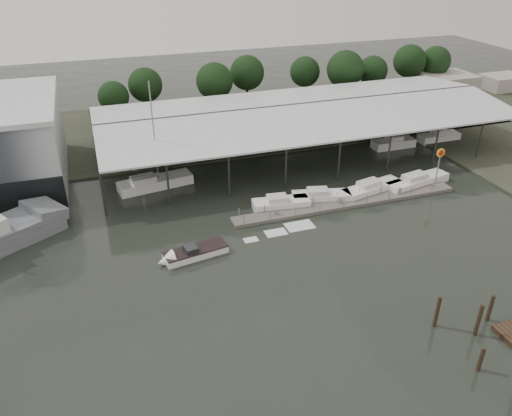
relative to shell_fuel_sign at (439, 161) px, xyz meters
name	(u,v)px	position (x,y,z in m)	size (l,w,h in m)	color
ground	(253,279)	(-27.00, -9.99, -3.93)	(200.00, 200.00, 0.00)	black
land_strip_far	(171,130)	(-27.00, 32.01, -3.83)	(140.00, 30.00, 0.30)	#393E2E
covered_boat_shed	(304,108)	(-10.00, 18.01, 2.20)	(58.24, 24.00, 6.96)	silver
floating_dock	(347,203)	(-12.00, 0.01, -3.72)	(28.00, 2.00, 1.40)	#69635C
shell_fuel_sign	(439,161)	(0.00, 0.00, 0.00)	(1.10, 0.18, 5.55)	gray
distant_commercial_buildings	(464,84)	(32.03, 34.70, -2.08)	(22.00, 8.00, 4.00)	#9D978A
white_sailboat	(154,183)	(-32.72, 11.96, -3.27)	(9.50, 4.06, 13.50)	white
speedboat_underway	(190,254)	(-31.75, -4.71, -3.53)	(17.93, 4.87, 2.00)	white
moored_cruiser_0	(281,203)	(-19.70, 1.85, -3.31)	(6.77, 2.95, 1.70)	white
moored_cruiser_1	(321,196)	(-14.54, 1.97, -3.31)	(7.23, 3.81, 1.70)	white
moored_cruiser_2	(372,188)	(-7.72, 1.92, -3.31)	(8.49, 3.98, 1.70)	white
moored_cruiser_3	(417,181)	(-1.30, 1.83, -3.31)	(9.32, 3.94, 1.70)	white
mooring_pilings	(492,344)	(-13.05, -24.71, -2.84)	(4.88, 8.68, 3.58)	#2F2517
horizon_tree_line	(304,73)	(-1.37, 37.84, 2.03)	(67.65, 11.60, 9.98)	black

